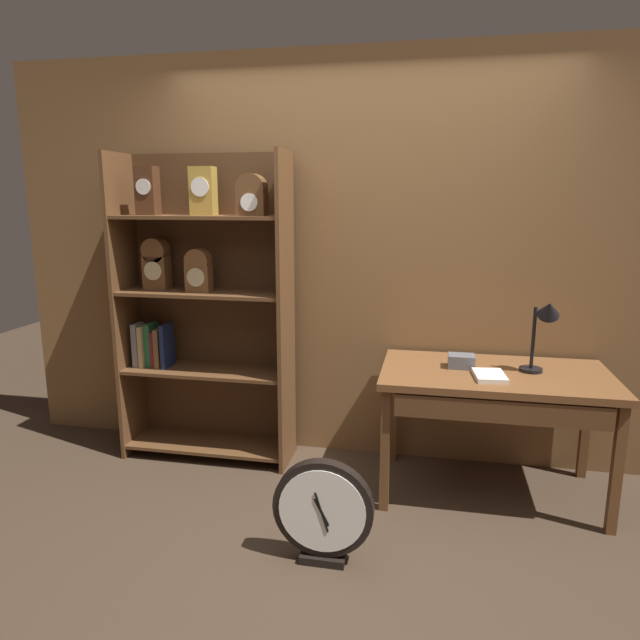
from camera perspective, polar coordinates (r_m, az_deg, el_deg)
ground_plane at (r=2.89m, az=0.45°, el=-23.82°), size 10.00×10.00×0.00m
back_wood_panel at (r=3.68m, az=4.46°, el=5.87°), size 4.80×0.05×2.60m
bookshelf at (r=3.75m, az=-11.82°, el=1.82°), size 1.11×0.36×1.98m
workbench at (r=3.36m, az=17.17°, el=-6.42°), size 1.27×0.73×0.74m
desk_lamp at (r=3.33m, az=21.59°, el=-0.30°), size 0.19×0.19×0.44m
toolbox_small at (r=3.38m, az=14.00°, el=-4.03°), size 0.15×0.12×0.08m
open_repair_manual at (r=3.23m, az=16.66°, el=-5.38°), size 0.18×0.24×0.02m
round_clock_large at (r=2.80m, az=0.31°, el=-18.64°), size 0.48×0.11×0.52m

